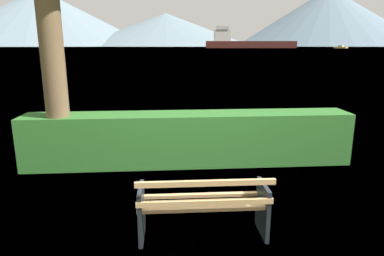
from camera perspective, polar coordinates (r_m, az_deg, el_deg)
name	(u,v)px	position (r m, az deg, el deg)	size (l,w,h in m)	color
ground_plane	(202,234)	(4.53, 1.78, -17.48)	(1400.00, 1400.00, 0.00)	olive
water_surface	(166,47)	(310.05, -4.37, 13.42)	(620.00, 620.00, 0.00)	slate
park_bench	(203,206)	(4.28, 1.90, -13.04)	(1.61, 0.58, 0.87)	tan
hedge_row	(189,139)	(6.80, -0.58, -1.81)	(6.46, 0.77, 1.04)	#2D6B28
cargo_ship_large	(244,42)	(252.52, 8.75, 14.16)	(64.77, 12.85, 15.04)	#471E19
sailboat_mid	(341,47)	(250.45, 23.83, 12.37)	(7.00, 8.98, 1.97)	gold
distant_hills	(162,20)	(559.19, -5.17, 17.71)	(762.60, 345.62, 88.26)	slate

